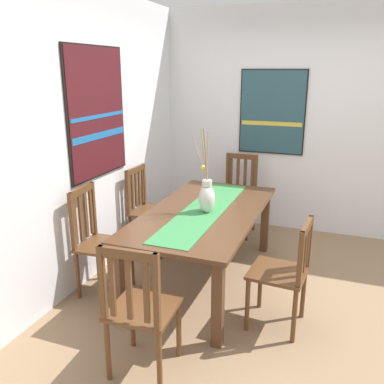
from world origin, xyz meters
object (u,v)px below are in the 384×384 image
painting_on_side_wall (272,112)px  chair_0 (140,308)px  centerpiece_vase (207,196)px  dining_table (204,220)px  chair_3 (147,207)px  chair_1 (285,272)px  chair_2 (238,193)px  chair_4 (98,239)px  painting_on_back_wall (97,113)px

painting_on_side_wall → chair_0: bearing=175.0°
centerpiece_vase → dining_table: bearing=38.6°
chair_3 → chair_0: bearing=-154.8°
centerpiece_vase → chair_1: size_ratio=0.88×
chair_0 → chair_1: chair_0 is taller
centerpiece_vase → chair_2: bearing=2.2°
chair_0 → chair_3: 2.00m
chair_4 → painting_on_side_wall: size_ratio=0.97×
chair_1 → chair_4: (-0.03, 1.65, 0.03)m
chair_0 → chair_3: (1.81, 0.85, 0.01)m
chair_1 → chair_4: size_ratio=0.91×
dining_table → chair_2: (1.34, 0.02, -0.13)m
painting_on_back_wall → painting_on_side_wall: (1.75, -1.34, -0.11)m
chair_3 → painting_on_side_wall: size_ratio=0.93×
dining_table → chair_1: chair_1 is taller
chair_2 → chair_0: bearing=-179.2°
painting_on_back_wall → centerpiece_vase: bearing=-89.4°
chair_1 → painting_on_back_wall: bearing=77.7°
chair_2 → chair_3: 1.20m
chair_1 → chair_2: bearing=24.7°
chair_1 → painting_on_side_wall: 2.44m
dining_table → chair_3: size_ratio=2.05×
chair_1 → painting_on_back_wall: (0.41, 1.87, 1.10)m
painting_on_back_wall → dining_table: bearing=-86.9°
centerpiece_vase → chair_3: (0.52, 0.87, -0.37)m
chair_0 → chair_1: size_ratio=1.08×
chair_3 → dining_table: bearing=-119.4°
dining_table → painting_on_side_wall: size_ratio=1.91×
chair_1 → chair_3: chair_3 is taller
chair_0 → chair_2: chair_2 is taller
chair_1 → painting_on_side_wall: (2.16, 0.53, 0.99)m
chair_3 → chair_2: bearing=-43.0°
chair_1 → chair_0: bearing=137.7°
chair_3 → chair_4: bearing=179.7°
chair_3 → chair_4: (-0.97, 0.01, 0.01)m
chair_0 → chair_2: bearing=0.8°
dining_table → painting_on_side_wall: painting_on_side_wall is taller
dining_table → chair_4: size_ratio=1.97×
painting_on_back_wall → chair_1: bearing=-102.3°
chair_1 → painting_on_back_wall: 2.21m
dining_table → chair_2: bearing=0.7°
chair_1 → chair_4: 1.65m
painting_on_side_wall → centerpiece_vase: bearing=171.9°
dining_table → painting_on_side_wall: (1.70, -0.29, 0.84)m
centerpiece_vase → chair_0: (-1.29, 0.02, -0.38)m
chair_0 → painting_on_side_wall: 3.20m
chair_4 → painting_on_side_wall: 2.65m
chair_3 → painting_on_back_wall: size_ratio=0.79×
painting_on_side_wall → dining_table: bearing=170.4°
chair_1 → centerpiece_vase: bearing=61.7°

